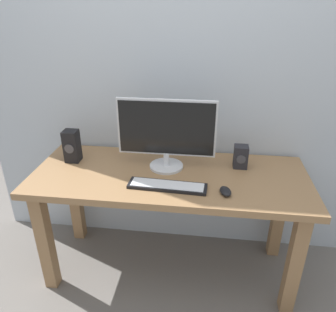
% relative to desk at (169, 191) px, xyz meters
% --- Properties ---
extents(ground_plane, '(6.00, 6.00, 0.00)m').
position_rel_desk_xyz_m(ground_plane, '(0.00, 0.00, -0.64)').
color(ground_plane, slate).
extents(wall_back, '(2.78, 0.04, 3.00)m').
position_rel_desk_xyz_m(wall_back, '(0.00, 0.38, 0.86)').
color(wall_back, '#B2BCC6').
rests_on(wall_back, ground_plane).
extents(desk, '(1.69, 0.68, 0.76)m').
position_rel_desk_xyz_m(desk, '(0.00, 0.00, 0.00)').
color(desk, '#936D47').
rests_on(desk, ground_plane).
extents(monitor, '(0.60, 0.21, 0.44)m').
position_rel_desk_xyz_m(monitor, '(-0.03, 0.09, 0.36)').
color(monitor, silver).
rests_on(monitor, desk).
extents(keyboard_primary, '(0.46, 0.14, 0.02)m').
position_rel_desk_xyz_m(keyboard_primary, '(0.01, -0.16, 0.13)').
color(keyboard_primary, black).
rests_on(keyboard_primary, desk).
extents(mouse, '(0.08, 0.11, 0.03)m').
position_rel_desk_xyz_m(mouse, '(0.33, -0.19, 0.14)').
color(mouse, black).
rests_on(mouse, desk).
extents(speaker_right, '(0.09, 0.08, 0.15)m').
position_rel_desk_xyz_m(speaker_right, '(0.43, 0.14, 0.20)').
color(speaker_right, '#232328').
rests_on(speaker_right, desk).
extents(speaker_left, '(0.09, 0.09, 0.21)m').
position_rel_desk_xyz_m(speaker_left, '(-0.65, 0.10, 0.23)').
color(speaker_left, black).
rests_on(speaker_left, desk).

